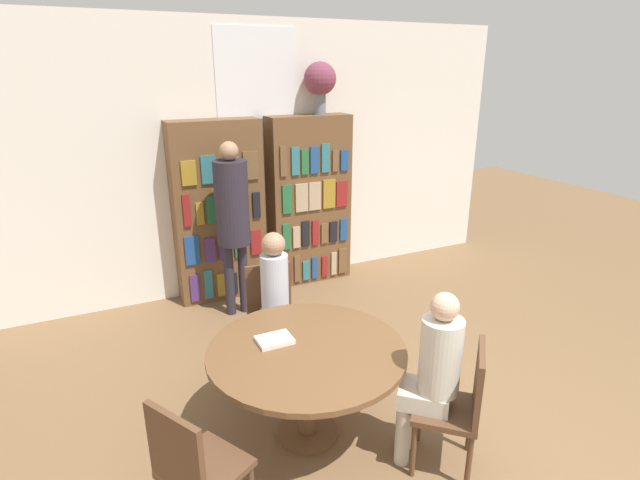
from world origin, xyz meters
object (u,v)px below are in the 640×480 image
Objects in this scene: seated_reader_left at (276,297)px; chair_left_side at (272,310)px; bookshelf_left at (219,212)px; chair_near_camera at (194,466)px; bookshelf_right at (309,201)px; librarian_standing at (232,210)px; chair_far_side at (459,402)px; seated_reader_right at (432,370)px; reading_table at (307,361)px; flower_vase at (320,80)px.

chair_left_side is at bearing -90.00° from seated_reader_left.
bookshelf_left is 2.23× the size of chair_near_camera.
bookshelf_left reaches higher than chair_near_camera.
bookshelf_right is 1.20m from librarian_standing.
seated_reader_left is at bearing 65.93° from chair_far_side.
bookshelf_right reaches higher than chair_left_side.
seated_reader_right is at bearing 58.07° from chair_near_camera.
bookshelf_left is at bearing 52.25° from seated_reader_right.
chair_near_camera is (-0.88, -0.49, -0.11)m from reading_table.
seated_reader_right is at bearing -103.02° from flower_vase.
flower_vase is at bearing 114.75° from chair_near_camera.
seated_reader_right reaches higher than chair_far_side.
bookshelf_right is at bearing 116.52° from chair_near_camera.
librarian_standing is (0.02, -0.50, 0.15)m from bookshelf_left.
flower_vase is 3.78m from chair_far_side.
chair_near_camera is at bearing -111.40° from librarian_standing.
bookshelf_right is 1.59× the size of seated_reader_left.
chair_left_side is at bearing -89.39° from librarian_standing.
bookshelf_left is 1.09× the size of librarian_standing.
bookshelf_left and bookshelf_right have the same top height.
chair_near_camera is 1.64m from chair_far_side.
bookshelf_left is 1.00× the size of bookshelf_right.
reading_table is 1.52× the size of chair_left_side.
librarian_standing reaches higher than chair_far_side.
bookshelf_right is (1.09, -0.00, 0.00)m from bookshelf_left.
flower_vase is 3.60m from seated_reader_right.
chair_near_camera is (-2.07, -3.04, -0.49)m from bookshelf_right.
bookshelf_left reaches higher than chair_left_side.
librarian_standing is at bearing 86.94° from reading_table.
flower_vase is (0.14, 0.00, 1.36)m from bookshelf_right.
bookshelf_left is 1.61× the size of seated_reader_right.
reading_table is at bearing -115.01° from bookshelf_right.
bookshelf_right is 3.18m from seated_reader_right.
librarian_standing reaches higher than chair_near_camera.
bookshelf_right is 2.83m from reading_table.
seated_reader_left is at bearing 83.19° from reading_table.
chair_far_side is 2.88m from librarian_standing.
seated_reader_right is at bearing -80.56° from bookshelf_left.
librarian_standing is at bearing -88.27° from bookshelf_left.
bookshelf_left reaches higher than chair_far_side.
reading_table is 1.02m from chair_left_side.
reading_table is 1.08× the size of seated_reader_left.
chair_left_side is at bearing 60.15° from seated_reader_right.
reading_table is (-1.19, -2.54, -0.38)m from bookshelf_right.
chair_near_camera is at bearing 60.07° from seated_reader_left.
reading_table is at bearing 90.00° from seated_reader_left.
bookshelf_right is at bearing -117.94° from chair_left_side.
seated_reader_left is at bearing -89.86° from bookshelf_left.
chair_far_side reaches higher than reading_table.
chair_left_side is (0.12, 1.01, -0.11)m from reading_table.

